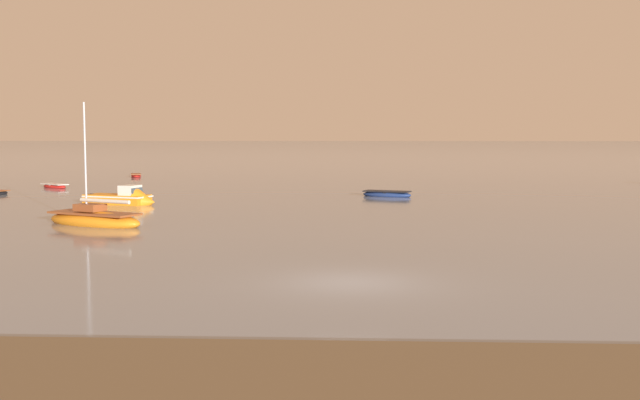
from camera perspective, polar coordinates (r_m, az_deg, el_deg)
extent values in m
plane|color=gray|center=(24.81, 2.38, -6.14)|extent=(800.00, 800.00, 0.00)
ellipsoid|color=red|center=(70.53, -19.14, 0.95)|extent=(3.16, 2.84, 0.50)
cube|color=silver|center=(70.51, -19.15, 1.13)|extent=(2.95, 2.67, 0.07)
cube|color=silver|center=(70.52, -19.14, 1.07)|extent=(0.77, 0.89, 0.05)
ellipsoid|color=red|center=(85.34, -13.53, 1.76)|extent=(1.90, 3.20, 0.48)
cube|color=brown|center=(85.33, -13.53, 1.89)|extent=(1.81, 2.96, 0.06)
cube|color=brown|center=(85.34, -13.53, 1.84)|extent=(0.95, 0.46, 0.05)
ellipsoid|color=navy|center=(57.90, 5.00, 0.40)|extent=(3.99, 2.55, 0.60)
cube|color=black|center=(57.88, 5.00, 0.65)|extent=(3.70, 2.42, 0.08)
cube|color=black|center=(57.89, 5.00, 0.56)|extent=(0.64, 1.17, 0.06)
cube|color=orange|center=(53.36, -14.86, -0.06)|extent=(4.66, 3.00, 0.85)
cone|color=orange|center=(52.11, -12.82, -0.14)|extent=(1.80, 2.03, 1.70)
cube|color=silver|center=(53.31, -14.82, 0.28)|extent=(4.77, 3.07, 0.09)
cube|color=silver|center=(52.72, -13.95, 0.72)|extent=(1.39, 1.59, 0.66)
cube|color=#384751|center=(52.43, -13.48, 0.76)|extent=(0.61, 1.30, 0.53)
cube|color=black|center=(54.58, -16.68, 0.14)|extent=(0.35, 0.40, 0.60)
ellipsoid|color=orange|center=(41.60, -16.43, -1.51)|extent=(6.19, 4.23, 1.03)
cube|color=brown|center=(41.56, -16.44, -0.95)|extent=(5.30, 3.68, 0.10)
cube|color=brown|center=(41.74, -16.75, -0.53)|extent=(1.74, 1.54, 0.37)
cylinder|color=#B7BABF|center=(41.75, -17.07, 3.10)|extent=(0.10, 0.10, 5.66)
cylinder|color=beige|center=(40.98, -15.72, -0.07)|extent=(3.06, 1.59, 0.21)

